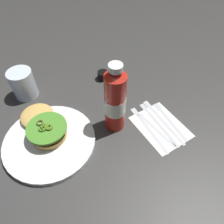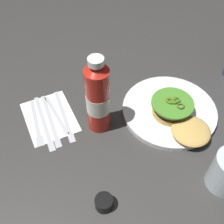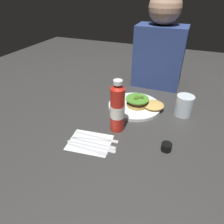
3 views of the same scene
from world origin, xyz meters
The scene contains 13 objects.
ground_plane centered at (0.00, 0.00, 0.00)m, with size 3.00×3.00×0.00m, color #343432.
dinner_plate centered at (-0.05, 0.15, 0.01)m, with size 0.29×0.29×0.02m, color white.
burger_sandwich centered at (0.00, 0.15, 0.04)m, with size 0.21×0.14×0.05m.
ketchup_bottle centered at (-0.07, -0.07, 0.12)m, with size 0.07×0.07×0.25m.
water_glass centered at (0.21, 0.18, 0.05)m, with size 0.09×0.09×0.11m, color silver.
condiment_cup centered at (0.17, -0.13, 0.02)m, with size 0.04×0.04×0.03m, color black.
napkin centered at (-0.15, -0.21, 0.00)m, with size 0.18×0.14×0.00m, color white.
fork_utensil centered at (-0.13, -0.25, 0.00)m, with size 0.18×0.02×0.00m.
butter_knife centered at (-0.12, -0.23, 0.00)m, with size 0.22×0.03×0.00m.
steak_knife centered at (-0.12, -0.20, 0.00)m, with size 0.21×0.02×0.00m.
spoon_utensil centered at (-0.13, -0.18, 0.00)m, with size 0.18×0.05×0.00m.
table_knife centered at (-0.13, -0.16, 0.00)m, with size 0.22×0.02×0.00m.
diner_person centered at (0.00, 0.50, 0.26)m, with size 0.30×0.19×0.57m.
Camera 3 is at (0.18, -0.78, 0.59)m, focal length 31.68 mm.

